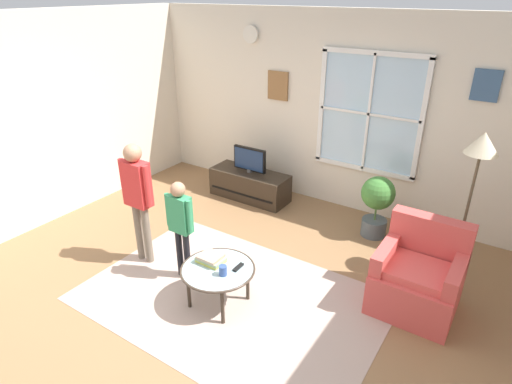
{
  "coord_description": "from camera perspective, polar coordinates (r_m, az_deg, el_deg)",
  "views": [
    {
      "loc": [
        2.25,
        -2.45,
        2.85
      ],
      "look_at": [
        0.02,
        0.93,
        0.91
      ],
      "focal_mm": 30.05,
      "sensor_mm": 36.0,
      "label": 1
    }
  ],
  "objects": [
    {
      "name": "ground_plane",
      "position": [
        4.38,
        -7.18,
        -15.3
      ],
      "size": [
        6.26,
        6.25,
        0.02
      ],
      "primitive_type": "cube",
      "color": "olive"
    },
    {
      "name": "back_wall",
      "position": [
        5.98,
        10.5,
        10.38
      ],
      "size": [
        5.66,
        0.17,
        2.63
      ],
      "color": "beige",
      "rests_on": "ground_plane"
    },
    {
      "name": "side_wall_left",
      "position": [
        5.9,
        -30.19,
        7.06
      ],
      "size": [
        0.12,
        5.65,
        2.63
      ],
      "color": "beige",
      "rests_on": "ground_plane"
    },
    {
      "name": "area_rug",
      "position": [
        4.47,
        -3.25,
        -13.93
      ],
      "size": [
        2.95,
        1.96,
        0.01
      ],
      "primitive_type": "cube",
      "color": "tan",
      "rests_on": "ground_plane"
    },
    {
      "name": "tv_stand",
      "position": [
        6.33,
        -0.82,
        0.96
      ],
      "size": [
        1.18,
        0.46,
        0.41
      ],
      "color": "#2D2319",
      "rests_on": "ground_plane"
    },
    {
      "name": "television",
      "position": [
        6.17,
        -0.86,
        4.36
      ],
      "size": [
        0.52,
        0.08,
        0.37
      ],
      "color": "#4C4C4C",
      "rests_on": "tv_stand"
    },
    {
      "name": "armchair",
      "position": [
        4.47,
        20.77,
        -10.61
      ],
      "size": [
        0.76,
        0.74,
        0.87
      ],
      "color": "#D14C47",
      "rests_on": "ground_plane"
    },
    {
      "name": "coffee_table",
      "position": [
        4.19,
        -5.1,
        -10.4
      ],
      "size": [
        0.73,
        0.73,
        0.42
      ],
      "color": "#99B2B7",
      "rests_on": "ground_plane"
    },
    {
      "name": "book_stack",
      "position": [
        4.25,
        -6.04,
        -8.8
      ],
      "size": [
        0.27,
        0.2,
        0.08
      ],
      "color": "#CACA4A",
      "rests_on": "coffee_table"
    },
    {
      "name": "cup",
      "position": [
        4.06,
        -4.42,
        -10.38
      ],
      "size": [
        0.08,
        0.08,
        0.1
      ],
      "primitive_type": "cylinder",
      "color": "#334C8C",
      "rests_on": "coffee_table"
    },
    {
      "name": "remote_near_books",
      "position": [
        4.16,
        -2.38,
        -9.97
      ],
      "size": [
        0.04,
        0.14,
        0.02
      ],
      "primitive_type": "cube",
      "rotation": [
        0.0,
        0.0,
        0.02
      ],
      "color": "black",
      "rests_on": "coffee_table"
    },
    {
      "name": "person_red_shirt",
      "position": [
        4.75,
        -15.52,
        0.18
      ],
      "size": [
        0.42,
        0.19,
        1.41
      ],
      "color": "#726656",
      "rests_on": "ground_plane"
    },
    {
      "name": "person_green_shirt",
      "position": [
        4.45,
        -10.05,
        -3.64
      ],
      "size": [
        0.34,
        0.15,
        1.12
      ],
      "color": "black",
      "rests_on": "ground_plane"
    },
    {
      "name": "potted_plant_by_window",
      "position": [
        5.46,
        15.82,
        -1.19
      ],
      "size": [
        0.41,
        0.41,
        0.79
      ],
      "color": "#4C565B",
      "rests_on": "ground_plane"
    },
    {
      "name": "floor_lamp",
      "position": [
        4.71,
        27.6,
        3.99
      ],
      "size": [
        0.32,
        0.32,
        1.61
      ],
      "color": "black",
      "rests_on": "ground_plane"
    }
  ]
}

